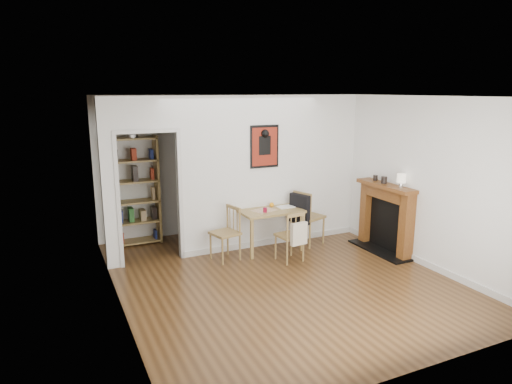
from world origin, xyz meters
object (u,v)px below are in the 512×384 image
dining_table (270,214)px  chair_right (308,216)px  orange_fruit (272,205)px  notebook (285,207)px  ceramic_jar_a (384,180)px  ceramic_jar_b (375,178)px  mantel_lamp (401,179)px  chair_left (225,234)px  red_glass (265,210)px  chair_front (290,236)px  fireplace (386,215)px  bookshelf (136,192)px

dining_table → chair_right: bearing=-0.6°
orange_fruit → notebook: orange_fruit is taller
ceramic_jar_a → ceramic_jar_b: (0.03, 0.25, -0.01)m
notebook → mantel_lamp: (1.43, -1.20, 0.58)m
chair_left → chair_right: size_ratio=0.90×
orange_fruit → red_glass: bearing=-132.9°
dining_table → red_glass: (-0.16, -0.14, 0.13)m
dining_table → red_glass: 0.25m
red_glass → ceramic_jar_b: 2.00m
red_glass → ceramic_jar_a: 2.05m
notebook → ceramic_jar_a: 1.71m
dining_table → ceramic_jar_a: (1.72, -0.79, 0.59)m
chair_front → mantel_lamp: mantel_lamp is taller
chair_right → dining_table: bearing=179.4°
dining_table → chair_left: 0.89m
chair_left → chair_right: chair_right is taller
dining_table → ceramic_jar_b: ceramic_jar_b is taller
chair_left → chair_front: chair_left is taller
chair_right → ceramic_jar_b: bearing=-28.1°
fireplace → ceramic_jar_b: (-0.02, 0.31, 0.59)m
fireplace → ceramic_jar_a: size_ratio=10.69×
fireplace → notebook: (-1.45, 0.88, 0.10)m
chair_front → bookshelf: (-2.04, 1.89, 0.53)m
ceramic_jar_a → ceramic_jar_b: size_ratio=1.22×
bookshelf → chair_right: bearing=-25.6°
chair_front → bookshelf: 2.83m
chair_left → orange_fruit: (0.97, 0.27, 0.31)m
chair_right → ceramic_jar_b: size_ratio=10.12×
bookshelf → ceramic_jar_a: (3.70, -2.09, 0.27)m
notebook → fireplace: bearing=-31.2°
fireplace → red_glass: bearing=159.7°
notebook → bookshelf: bearing=151.0°
chair_left → orange_fruit: chair_left is taller
notebook → ceramic_jar_b: 1.62m
chair_front → notebook: chair_front is taller
dining_table → red_glass: red_glass is taller
chair_right → fireplace: size_ratio=0.78×
bookshelf → ceramic_jar_b: (3.73, -1.84, 0.26)m
chair_front → fireplace: fireplace is taller
chair_front → ceramic_jar_a: size_ratio=6.99×
dining_table → notebook: (0.31, 0.03, 0.09)m
fireplace → chair_left: bearing=164.5°
dining_table → orange_fruit: bearing=55.2°
chair_right → ceramic_jar_b: ceramic_jar_b is taller
notebook → red_glass: bearing=-160.5°
fireplace → orange_fruit: size_ratio=16.31×
ceramic_jar_b → ceramic_jar_a: bearing=-95.9°
fireplace → red_glass: size_ratio=14.69×
ceramic_jar_a → bookshelf: bearing=150.5°
fireplace → notebook: bearing=148.8°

